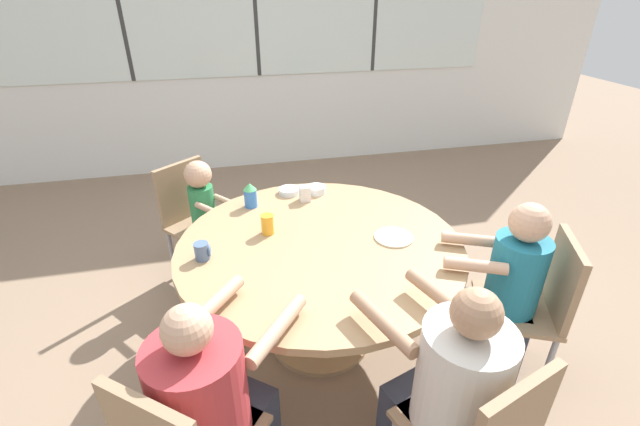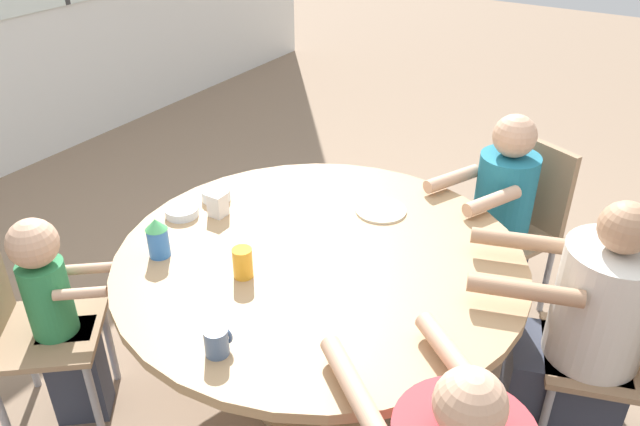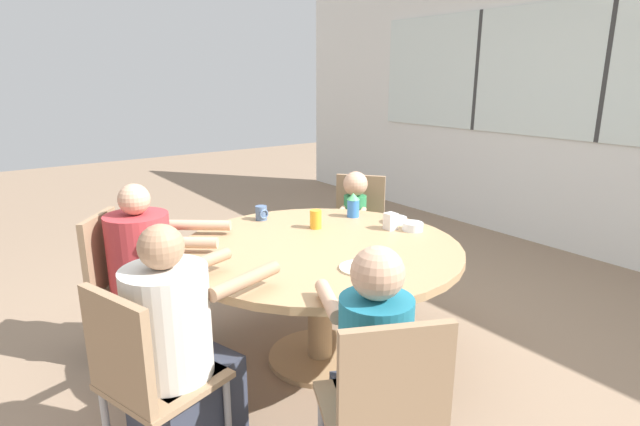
% 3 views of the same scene
% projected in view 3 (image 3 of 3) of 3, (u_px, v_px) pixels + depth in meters
% --- Properties ---
extents(ground_plane, '(16.00, 16.00, 0.00)m').
position_uv_depth(ground_plane, '(320.00, 359.00, 2.92)').
color(ground_plane, '#8C725B').
extents(wall_back_with_windows, '(8.40, 0.08, 2.80)m').
position_uv_depth(wall_back_with_windows, '(605.00, 98.00, 4.24)').
color(wall_back_with_windows, silver).
rests_on(wall_back_with_windows, ground_plane).
extents(dining_table, '(1.55, 1.55, 0.71)m').
position_uv_depth(dining_table, '(320.00, 265.00, 2.77)').
color(dining_table, tan).
rests_on(dining_table, ground_plane).
extents(chair_for_woman_green_shirt, '(0.56, 0.56, 0.86)m').
position_uv_depth(chair_for_woman_green_shirt, '(119.00, 274.00, 2.83)').
color(chair_for_woman_green_shirt, '#937556').
rests_on(chair_for_woman_green_shirt, ground_plane).
extents(chair_for_man_blue_shirt, '(0.53, 0.53, 0.86)m').
position_uv_depth(chair_for_man_blue_shirt, '(385.00, 406.00, 1.70)').
color(chair_for_man_blue_shirt, '#937556').
rests_on(chair_for_man_blue_shirt, ground_plane).
extents(chair_for_man_teal_shirt, '(0.50, 0.50, 0.86)m').
position_uv_depth(chair_for_man_teal_shirt, '(142.00, 372.00, 1.90)').
color(chair_for_man_teal_shirt, '#937556').
rests_on(chair_for_man_teal_shirt, ground_plane).
extents(chair_for_toddler, '(0.56, 0.56, 0.86)m').
position_uv_depth(chair_for_toddler, '(358.00, 222.00, 3.85)').
color(chair_for_toddler, '#937556').
rests_on(chair_for_toddler, ground_plane).
extents(person_woman_green_shirt, '(0.66, 0.70, 1.04)m').
position_uv_depth(person_woman_green_shirt, '(150.00, 284.00, 2.84)').
color(person_woman_green_shirt, '#333847').
rests_on(person_woman_green_shirt, ground_plane).
extents(person_man_blue_shirt, '(0.55, 0.45, 1.04)m').
position_uv_depth(person_man_blue_shirt, '(371.00, 386.00, 1.87)').
color(person_man_blue_shirt, '#333847').
rests_on(person_man_blue_shirt, ground_plane).
extents(person_man_teal_shirt, '(0.50, 0.68, 1.07)m').
position_uv_depth(person_man_teal_shirt, '(179.00, 362.00, 2.04)').
color(person_man_teal_shirt, '#333847').
rests_on(person_man_teal_shirt, ground_plane).
extents(person_toddler, '(0.32, 0.34, 0.93)m').
position_uv_depth(person_toddler, '(354.00, 232.00, 3.73)').
color(person_toddler, '#333847').
rests_on(person_toddler, ground_plane).
extents(coffee_mug, '(0.08, 0.07, 0.09)m').
position_uv_depth(coffee_mug, '(261.00, 213.00, 3.19)').
color(coffee_mug, slate).
rests_on(coffee_mug, dining_table).
extents(sippy_cup, '(0.08, 0.08, 0.16)m').
position_uv_depth(sippy_cup, '(353.00, 205.00, 3.25)').
color(sippy_cup, blue).
rests_on(sippy_cup, dining_table).
extents(juice_glass, '(0.07, 0.07, 0.11)m').
position_uv_depth(juice_glass, '(316.00, 219.00, 3.02)').
color(juice_glass, gold).
rests_on(juice_glass, dining_table).
extents(milk_carton_small, '(0.07, 0.07, 0.10)m').
position_uv_depth(milk_carton_small, '(390.00, 221.00, 3.00)').
color(milk_carton_small, silver).
rests_on(milk_carton_small, dining_table).
extents(bowl_white_shallow, '(0.12, 0.12, 0.05)m').
position_uv_depth(bowl_white_shallow, '(413.00, 226.00, 2.98)').
color(bowl_white_shallow, silver).
rests_on(bowl_white_shallow, dining_table).
extents(bowl_cereal, '(0.14, 0.14, 0.04)m').
position_uv_depth(bowl_cereal, '(396.00, 220.00, 3.14)').
color(bowl_cereal, silver).
rests_on(bowl_cereal, dining_table).
extents(plate_tortillas, '(0.21, 0.21, 0.01)m').
position_uv_depth(plate_tortillas, '(361.00, 268.00, 2.39)').
color(plate_tortillas, beige).
rests_on(plate_tortillas, dining_table).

